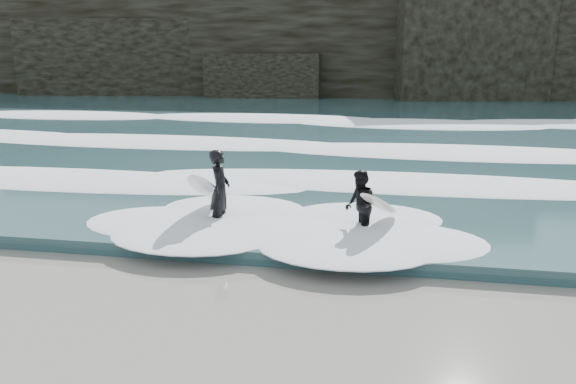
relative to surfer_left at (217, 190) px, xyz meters
name	(u,v)px	position (x,y,z in m)	size (l,w,h in m)	color
ground	(170,339)	(0.90, -5.22, -0.96)	(120.00, 120.00, 0.00)	#8E6E57
sea	(343,116)	(0.90, 23.78, -0.81)	(90.00, 52.00, 0.30)	#27484C
headland	(360,42)	(0.90, 40.78, 4.04)	(70.00, 9.00, 10.00)	black
foam_near	(285,180)	(0.90, 3.78, -0.56)	(60.00, 3.20, 0.20)	white
foam_mid	(316,143)	(0.90, 10.78, -0.54)	(60.00, 4.00, 0.24)	white
foam_far	(337,118)	(0.90, 19.78, -0.51)	(60.00, 4.80, 0.30)	white
surfer_left	(217,190)	(0.00, 0.00, 0.00)	(1.04, 2.04, 1.90)	black
surfer_right	(362,205)	(3.39, -0.19, -0.17)	(1.38, 1.85, 1.57)	black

